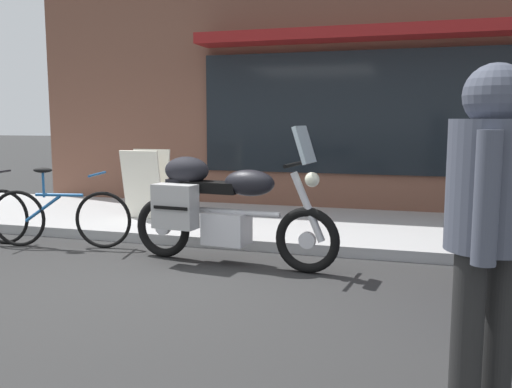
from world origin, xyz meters
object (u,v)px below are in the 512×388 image
parked_bicycle (60,216)px  sandwich_board_sign (146,184)px  pedestrian_walking (490,207)px  touring_motorcycle (218,205)px

parked_bicycle → sandwich_board_sign: sandwich_board_sign is taller
pedestrian_walking → sandwich_board_sign: (-3.88, 4.11, -0.48)m
touring_motorcycle → parked_bicycle: bearing=175.0°
touring_motorcycle → parked_bicycle: 2.01m
pedestrian_walking → sandwich_board_sign: pedestrian_walking is taller
parked_bicycle → touring_motorcycle: bearing=-5.0°
sandwich_board_sign → touring_motorcycle: bearing=-43.9°
pedestrian_walking → touring_motorcycle: bearing=131.5°
pedestrian_walking → sandwich_board_sign: size_ratio=1.82×
touring_motorcycle → sandwich_board_sign: size_ratio=2.41×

